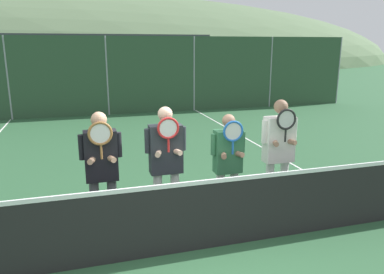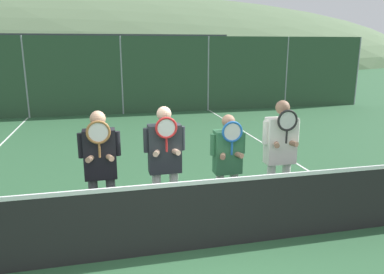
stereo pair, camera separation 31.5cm
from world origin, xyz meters
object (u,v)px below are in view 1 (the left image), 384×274
at_px(player_center_left, 166,159).
at_px(player_rightmost, 279,148).
at_px(player_center_right, 228,161).
at_px(player_leftmost, 102,166).
at_px(car_center, 174,82).
at_px(car_left_of_center, 72,87).

height_order(player_center_left, player_rightmost, player_rightmost).
bearing_deg(player_center_left, player_center_right, -2.97).
relative_size(player_leftmost, car_center, 0.44).
relative_size(player_center_left, player_center_right, 1.09).
relative_size(player_leftmost, car_left_of_center, 0.41).
relative_size(player_leftmost, player_center_left, 0.99).
bearing_deg(player_leftmost, player_center_left, 1.10).
xyz_separation_m(player_rightmost, car_left_of_center, (-3.27, 12.31, -0.25)).
bearing_deg(car_center, player_center_left, -104.46).
height_order(player_center_right, player_rightmost, player_rightmost).
height_order(player_center_left, car_left_of_center, player_center_left).
bearing_deg(car_center, player_center_right, -100.39).
height_order(player_rightmost, car_left_of_center, player_rightmost).
relative_size(player_rightmost, car_center, 0.45).
xyz_separation_m(car_left_of_center, car_center, (4.74, 0.35, 0.05)).
bearing_deg(player_center_right, car_left_of_center, 101.08).
relative_size(player_leftmost, player_center_right, 1.07).
bearing_deg(car_left_of_center, player_leftmost, -87.29).
distance_m(player_center_right, car_center, 12.90).
distance_m(player_leftmost, player_rightmost, 2.68).
bearing_deg(player_rightmost, player_center_left, 179.01).
bearing_deg(car_left_of_center, player_center_right, -78.92).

